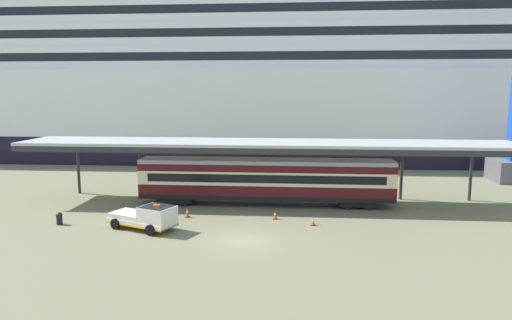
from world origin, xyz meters
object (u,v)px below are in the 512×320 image
(traffic_cone_far, at_px, (187,213))
(quay_bollard, at_px, (59,218))
(cruise_ship, at_px, (162,58))
(traffic_cone_near, at_px, (275,215))
(traffic_cone_mid, at_px, (313,221))
(service_truck, at_px, (147,217))
(train_carriage, at_px, (266,179))

(traffic_cone_far, relative_size, quay_bollard, 0.81)
(cruise_ship, xyz_separation_m, traffic_cone_far, (12.23, -36.55, -14.78))
(traffic_cone_near, distance_m, quay_bollard, 16.57)
(traffic_cone_mid, height_order, traffic_cone_far, traffic_cone_far)
(service_truck, height_order, traffic_cone_far, service_truck)
(train_carriage, height_order, traffic_cone_far, train_carriage)
(cruise_ship, distance_m, traffic_cone_far, 41.28)
(service_truck, distance_m, traffic_cone_near, 9.91)
(service_truck, bearing_deg, quay_bollard, 174.05)
(cruise_ship, height_order, train_carriage, cruise_ship)
(train_carriage, distance_m, traffic_cone_far, 7.87)
(cruise_ship, distance_m, service_truck, 43.76)
(train_carriage, relative_size, quay_bollard, 23.32)
(traffic_cone_mid, bearing_deg, cruise_ship, 120.38)
(service_truck, distance_m, traffic_cone_far, 4.21)
(cruise_ship, relative_size, quay_bollard, 167.91)
(traffic_cone_near, bearing_deg, train_carriage, 102.77)
(traffic_cone_near, bearing_deg, traffic_cone_mid, -26.61)
(train_carriage, relative_size, traffic_cone_mid, 33.74)
(traffic_cone_far, bearing_deg, cruise_ship, 108.51)
(train_carriage, height_order, quay_bollard, train_carriage)
(traffic_cone_near, xyz_separation_m, traffic_cone_far, (-7.09, -0.03, 0.04))
(cruise_ship, height_order, traffic_cone_near, cruise_ship)
(traffic_cone_far, bearing_deg, traffic_cone_mid, -8.22)
(cruise_ship, height_order, service_truck, cruise_ship)
(traffic_cone_near, distance_m, traffic_cone_far, 7.09)
(train_carriage, bearing_deg, traffic_cone_far, -142.43)
(train_carriage, height_order, traffic_cone_mid, train_carriage)
(traffic_cone_far, xyz_separation_m, quay_bollard, (-9.23, -2.85, 0.14))
(train_carriage, distance_m, service_truck, 11.67)
(traffic_cone_far, distance_m, quay_bollard, 9.66)
(train_carriage, bearing_deg, service_truck, -134.69)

